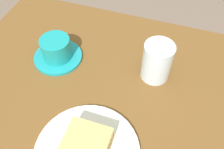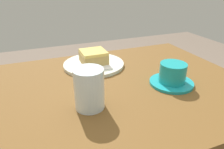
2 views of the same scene
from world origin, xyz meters
name	(u,v)px [view 2 (image 2 of 2)]	position (x,y,z in m)	size (l,w,h in m)	color
table	(104,113)	(0.00, 0.00, 0.67)	(0.97, 0.66, 0.77)	brown
plate_glazed_square	(94,64)	(-0.02, -0.18, 0.78)	(0.24, 0.24, 0.01)	silver
napkin_glazed_square	(94,62)	(-0.02, -0.18, 0.79)	(0.14, 0.14, 0.00)	white
donut_glazed_square	(93,57)	(-0.02, -0.18, 0.81)	(0.10, 0.10, 0.05)	tan
water_glass	(89,89)	(0.07, 0.09, 0.83)	(0.08, 0.08, 0.11)	silver
coffee_cup	(172,75)	(-0.22, 0.06, 0.80)	(0.14, 0.14, 0.07)	teal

